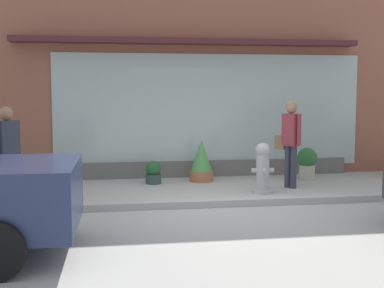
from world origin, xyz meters
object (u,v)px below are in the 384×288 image
(fire_hydrant, at_px, (263,168))
(potted_plant_near_hydrant, at_px, (201,161))
(pedestrian_with_handbag, at_px, (290,138))
(pedestrian_passerby, at_px, (7,149))
(potted_plant_doorstep, at_px, (12,169))
(potted_plant_window_center, at_px, (153,173))
(potted_plant_corner_tall, at_px, (307,162))

(fire_hydrant, height_order, potted_plant_near_hydrant, fire_hydrant)
(pedestrian_with_handbag, xyz_separation_m, pedestrian_passerby, (-5.22, -1.06, -0.01))
(pedestrian_passerby, xyz_separation_m, potted_plant_near_hydrant, (3.61, 2.11, -0.56))
(pedestrian_with_handbag, relative_size, potted_plant_doorstep, 2.26)
(pedestrian_with_handbag, height_order, pedestrian_passerby, pedestrian_with_handbag)
(pedestrian_passerby, xyz_separation_m, potted_plant_doorstep, (-0.25, 1.91, -0.61))
(fire_hydrant, distance_m, potted_plant_doorstep, 4.95)
(potted_plant_doorstep, bearing_deg, potted_plant_window_center, 1.04)
(potted_plant_window_center, distance_m, potted_plant_corner_tall, 3.36)
(pedestrian_passerby, distance_m, potted_plant_near_hydrant, 4.22)
(fire_hydrant, bearing_deg, potted_plant_doorstep, 164.76)
(fire_hydrant, xyz_separation_m, potted_plant_window_center, (-1.96, 1.35, -0.25))
(pedestrian_with_handbag, bearing_deg, potted_plant_corner_tall, -70.33)
(potted_plant_doorstep, bearing_deg, fire_hydrant, -15.24)
(potted_plant_window_center, bearing_deg, potted_plant_doorstep, -178.96)
(potted_plant_window_center, bearing_deg, fire_hydrant, -34.65)
(potted_plant_doorstep, bearing_deg, potted_plant_corner_tall, 0.26)
(pedestrian_with_handbag, height_order, potted_plant_doorstep, pedestrian_with_handbag)
(fire_hydrant, xyz_separation_m, potted_plant_corner_tall, (1.40, 1.33, -0.11))
(potted_plant_doorstep, relative_size, potted_plant_corner_tall, 1.09)
(pedestrian_with_handbag, xyz_separation_m, potted_plant_window_center, (-2.65, 0.90, -0.77))
(potted_plant_window_center, relative_size, potted_plant_doorstep, 0.62)
(pedestrian_passerby, relative_size, potted_plant_corner_tall, 2.41)
(fire_hydrant, height_order, pedestrian_with_handbag, pedestrian_with_handbag)
(fire_hydrant, bearing_deg, pedestrian_passerby, -172.28)
(fire_hydrant, relative_size, potted_plant_near_hydrant, 1.07)
(pedestrian_with_handbag, height_order, potted_plant_window_center, pedestrian_with_handbag)
(potted_plant_window_center, xyz_separation_m, potted_plant_doorstep, (-2.82, -0.05, 0.15))
(fire_hydrant, bearing_deg, potted_plant_near_hydrant, 121.41)
(pedestrian_passerby, relative_size, potted_plant_doorstep, 2.21)
(pedestrian_passerby, relative_size, potted_plant_window_center, 3.54)
(potted_plant_window_center, bearing_deg, potted_plant_corner_tall, -0.40)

